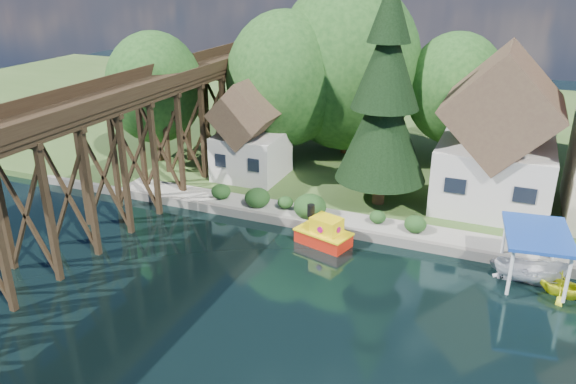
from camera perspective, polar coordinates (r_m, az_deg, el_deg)
name	(u,v)px	position (r m, az deg, el deg)	size (l,w,h in m)	color
ground	(321,305)	(29.58, 3.41, -11.38)	(140.00, 140.00, 0.00)	black
bank	(430,131)	(60.09, 14.27, 6.03)	(140.00, 52.00, 0.50)	#334F1F
seawall	(427,246)	(35.44, 13.91, -5.38)	(60.00, 0.40, 0.62)	slate
promenade	(463,240)	(36.35, 17.39, -4.66)	(50.00, 2.60, 0.06)	gray
trestle_bridge	(120,143)	(38.76, -16.67, 4.81)	(4.12, 44.18, 9.30)	black
house_left	(498,141)	(40.94, 20.54, 4.92)	(7.64, 8.64, 11.02)	beige
shed	(251,136)	(44.09, -3.78, 5.71)	(5.09, 5.40, 7.85)	beige
bg_trees	(425,87)	(46.03, 13.77, 10.28)	(49.90, 13.30, 10.57)	#382314
shrubs	(303,204)	(38.04, 1.53, -1.18)	(15.76, 2.47, 1.70)	#1A3914
conifer	(385,100)	(38.21, 9.80, 9.19)	(6.27, 6.27, 15.43)	#382314
tugboat	(324,234)	(35.07, 3.68, -4.24)	(3.79, 2.75, 2.47)	red
boat_white_a	(529,270)	(34.42, 23.24, -7.31)	(2.93, 4.10, 0.85)	white
boat_canopy	(533,261)	(33.46, 23.61, -6.48)	(4.04, 5.18, 3.10)	white
boat_yellow	(563,283)	(33.26, 26.17, -8.30)	(2.41, 2.79, 1.47)	#F0F41B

